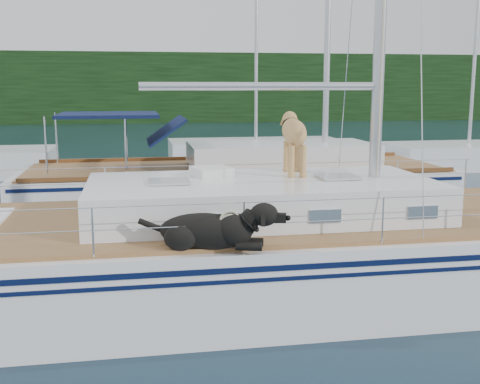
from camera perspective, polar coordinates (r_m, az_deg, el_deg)
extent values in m
plane|color=black|center=(9.42, -2.82, -9.93)|extent=(120.00, 120.00, 0.00)
cube|color=black|center=(53.80, -9.08, 9.74)|extent=(90.00, 3.00, 6.00)
cube|color=#595147|center=(55.06, -9.03, 7.24)|extent=(92.00, 1.00, 1.20)
cube|color=white|center=(9.26, -2.85, -7.02)|extent=(12.00, 3.80, 1.40)
cube|color=olive|center=(9.08, -2.89, -2.62)|extent=(11.52, 3.50, 0.06)
cube|color=white|center=(9.15, 2.07, -0.56)|extent=(5.20, 2.50, 0.55)
cylinder|color=silver|center=(8.99, 2.14, 9.99)|extent=(3.60, 0.12, 0.12)
cylinder|color=silver|center=(7.26, -1.18, -1.07)|extent=(10.56, 0.01, 0.01)
cylinder|color=silver|center=(10.68, -4.11, 2.51)|extent=(10.56, 0.01, 0.01)
cube|color=blue|center=(10.39, -10.71, -0.84)|extent=(0.69, 0.48, 0.05)
cube|color=silver|center=(9.47, -2.72, 1.93)|extent=(0.70, 0.64, 0.14)
torus|color=beige|center=(7.24, -0.96, -2.71)|extent=(0.32, 0.10, 0.32)
cube|color=white|center=(15.78, -0.38, -0.03)|extent=(11.00, 3.50, 1.30)
cube|color=olive|center=(15.68, -0.38, 2.31)|extent=(10.56, 3.29, 0.06)
cube|color=white|center=(15.88, 3.90, 3.66)|extent=(4.80, 2.30, 0.55)
cube|color=#0F193F|center=(15.34, -12.35, 7.16)|extent=(2.40, 2.30, 0.08)
cube|color=white|center=(25.46, 1.51, 3.73)|extent=(7.20, 3.00, 1.10)
cylinder|color=silver|center=(25.46, 1.57, 16.35)|extent=(0.14, 0.14, 11.00)
cube|color=white|center=(25.58, 20.80, 3.10)|extent=(6.40, 3.00, 1.10)
cylinder|color=silver|center=(25.57, 21.62, 15.65)|extent=(0.14, 0.14, 11.00)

